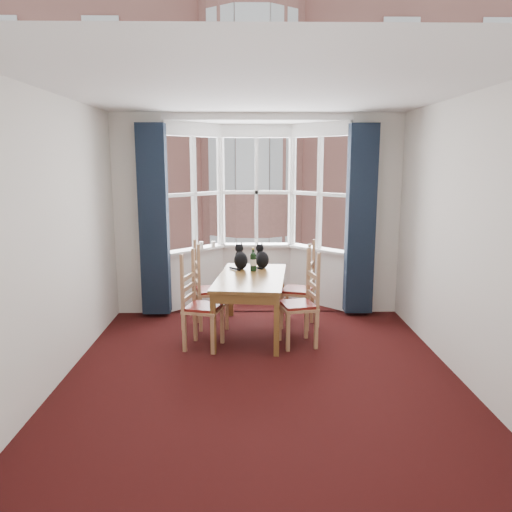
{
  "coord_description": "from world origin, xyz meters",
  "views": [
    {
      "loc": [
        -0.13,
        -4.74,
        2.16
      ],
      "look_at": [
        -0.04,
        1.05,
        1.05
      ],
      "focal_mm": 35.0,
      "sensor_mm": 36.0,
      "label": 1
    }
  ],
  "objects_px": {
    "candle_tall": "(201,245)",
    "candle_short": "(213,245)",
    "chair_left_near": "(196,308)",
    "chair_right_far": "(304,292)",
    "chair_left_far": "(204,292)",
    "cat_left": "(241,259)",
    "dining_table": "(251,283)",
    "cat_right": "(262,258)",
    "wine_bottle": "(253,261)",
    "chair_right_near": "(305,306)"
  },
  "relations": [
    {
      "from": "dining_table",
      "to": "candle_tall",
      "type": "distance_m",
      "value": 1.51
    },
    {
      "from": "cat_right",
      "to": "candle_tall",
      "type": "bearing_deg",
      "value": 137.71
    },
    {
      "from": "cat_left",
      "to": "wine_bottle",
      "type": "height_order",
      "value": "cat_left"
    },
    {
      "from": "chair_left_far",
      "to": "candle_short",
      "type": "distance_m",
      "value": 1.14
    },
    {
      "from": "candle_short",
      "to": "chair_right_far",
      "type": "bearing_deg",
      "value": -40.35
    },
    {
      "from": "chair_left_near",
      "to": "chair_right_near",
      "type": "height_order",
      "value": "same"
    },
    {
      "from": "chair_right_near",
      "to": "chair_left_near",
      "type": "bearing_deg",
      "value": -177.0
    },
    {
      "from": "dining_table",
      "to": "chair_right_near",
      "type": "relative_size",
      "value": 1.74
    },
    {
      "from": "chair_right_far",
      "to": "cat_right",
      "type": "bearing_deg",
      "value": 157.2
    },
    {
      "from": "chair_left_far",
      "to": "chair_right_far",
      "type": "relative_size",
      "value": 1.0
    },
    {
      "from": "chair_left_near",
      "to": "candle_tall",
      "type": "distance_m",
      "value": 1.81
    },
    {
      "from": "candle_tall",
      "to": "chair_right_near",
      "type": "bearing_deg",
      "value": -50.72
    },
    {
      "from": "chair_right_far",
      "to": "candle_short",
      "type": "bearing_deg",
      "value": 139.65
    },
    {
      "from": "candle_short",
      "to": "cat_left",
      "type": "bearing_deg",
      "value": -64.71
    },
    {
      "from": "chair_left_near",
      "to": "cat_right",
      "type": "distance_m",
      "value": 1.3
    },
    {
      "from": "candle_tall",
      "to": "candle_short",
      "type": "distance_m",
      "value": 0.18
    },
    {
      "from": "candle_tall",
      "to": "candle_short",
      "type": "height_order",
      "value": "candle_tall"
    },
    {
      "from": "chair_right_far",
      "to": "candle_short",
      "type": "height_order",
      "value": "candle_short"
    },
    {
      "from": "chair_right_far",
      "to": "dining_table",
      "type": "bearing_deg",
      "value": -159.43
    },
    {
      "from": "chair_left_far",
      "to": "candle_tall",
      "type": "xyz_separation_m",
      "value": [
        -0.12,
        1.02,
        0.45
      ]
    },
    {
      "from": "chair_left_far",
      "to": "chair_right_near",
      "type": "xyz_separation_m",
      "value": [
        1.25,
        -0.66,
        0.0
      ]
    },
    {
      "from": "wine_bottle",
      "to": "candle_tall",
      "type": "xyz_separation_m",
      "value": [
        -0.76,
        0.99,
        0.04
      ]
    },
    {
      "from": "chair_right_far",
      "to": "candle_tall",
      "type": "bearing_deg",
      "value": 144.14
    },
    {
      "from": "chair_left_near",
      "to": "wine_bottle",
      "type": "relative_size",
      "value": 3.03
    },
    {
      "from": "candle_tall",
      "to": "candle_short",
      "type": "bearing_deg",
      "value": 9.54
    },
    {
      "from": "chair_left_near",
      "to": "cat_left",
      "type": "xyz_separation_m",
      "value": [
        0.51,
        0.88,
        0.41
      ]
    },
    {
      "from": "dining_table",
      "to": "chair_right_far",
      "type": "xyz_separation_m",
      "value": [
        0.7,
        0.26,
        -0.19
      ]
    },
    {
      "from": "dining_table",
      "to": "cat_right",
      "type": "bearing_deg",
      "value": 73.03
    },
    {
      "from": "candle_short",
      "to": "chair_left_far",
      "type": "bearing_deg",
      "value": -92.99
    },
    {
      "from": "chair_left_far",
      "to": "cat_left",
      "type": "distance_m",
      "value": 0.65
    },
    {
      "from": "cat_left",
      "to": "candle_short",
      "type": "distance_m",
      "value": 0.99
    },
    {
      "from": "chair_left_far",
      "to": "candle_short",
      "type": "bearing_deg",
      "value": 87.01
    },
    {
      "from": "chair_right_near",
      "to": "chair_right_far",
      "type": "height_order",
      "value": "same"
    },
    {
      "from": "chair_left_near",
      "to": "candle_tall",
      "type": "xyz_separation_m",
      "value": [
        -0.09,
        1.75,
        0.45
      ]
    },
    {
      "from": "chair_right_far",
      "to": "wine_bottle",
      "type": "height_order",
      "value": "wine_bottle"
    },
    {
      "from": "chair_right_far",
      "to": "wine_bottle",
      "type": "bearing_deg",
      "value": 176.45
    },
    {
      "from": "dining_table",
      "to": "chair_left_near",
      "type": "distance_m",
      "value": 0.81
    },
    {
      "from": "cat_left",
      "to": "candle_short",
      "type": "bearing_deg",
      "value": 115.29
    },
    {
      "from": "wine_bottle",
      "to": "chair_left_near",
      "type": "bearing_deg",
      "value": -131.95
    },
    {
      "from": "chair_right_near",
      "to": "cat_left",
      "type": "distance_m",
      "value": 1.19
    },
    {
      "from": "dining_table",
      "to": "candle_short",
      "type": "height_order",
      "value": "candle_short"
    },
    {
      "from": "chair_right_near",
      "to": "cat_left",
      "type": "xyz_separation_m",
      "value": [
        -0.77,
        0.82,
        0.41
      ]
    },
    {
      "from": "cat_left",
      "to": "candle_short",
      "type": "xyz_separation_m",
      "value": [
        -0.42,
        0.89,
        0.04
      ]
    },
    {
      "from": "cat_left",
      "to": "candle_tall",
      "type": "xyz_separation_m",
      "value": [
        -0.6,
        0.86,
        0.04
      ]
    },
    {
      "from": "chair_left_far",
      "to": "candle_short",
      "type": "height_order",
      "value": "candle_short"
    },
    {
      "from": "chair_right_near",
      "to": "chair_right_far",
      "type": "xyz_separation_m",
      "value": [
        0.06,
        0.64,
        0.0
      ]
    },
    {
      "from": "wine_bottle",
      "to": "dining_table",
      "type": "bearing_deg",
      "value": -95.45
    },
    {
      "from": "chair_left_far",
      "to": "cat_left",
      "type": "relative_size",
      "value": 2.62
    },
    {
      "from": "dining_table",
      "to": "cat_right",
      "type": "height_order",
      "value": "cat_right"
    },
    {
      "from": "chair_left_near",
      "to": "cat_right",
      "type": "xyz_separation_m",
      "value": [
        0.8,
        0.94,
        0.4
      ]
    }
  ]
}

